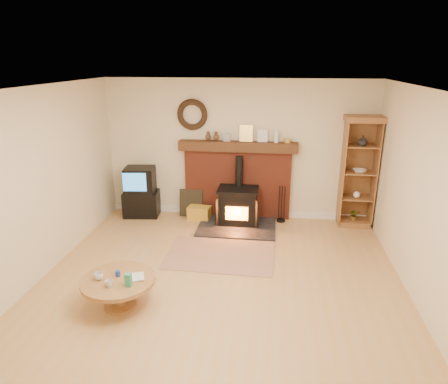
# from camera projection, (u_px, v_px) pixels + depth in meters

# --- Properties ---
(ground) EXTENTS (5.50, 5.50, 0.00)m
(ground) POSITION_uv_depth(u_px,v_px,m) (218.00, 291.00, 5.31)
(ground) COLOR tan
(ground) RESTS_ON ground
(room_shell) EXTENTS (5.02, 5.52, 2.61)m
(room_shell) POSITION_uv_depth(u_px,v_px,m) (216.00, 164.00, 4.85)
(room_shell) COLOR beige
(room_shell) RESTS_ON ground
(chimney_breast) EXTENTS (2.20, 0.22, 1.78)m
(chimney_breast) POSITION_uv_depth(u_px,v_px,m) (238.00, 177.00, 7.56)
(chimney_breast) COLOR maroon
(chimney_breast) RESTS_ON ground
(wood_stove) EXTENTS (1.40, 1.00, 1.25)m
(wood_stove) POSITION_uv_depth(u_px,v_px,m) (238.00, 207.00, 7.33)
(wood_stove) COLOR black
(wood_stove) RESTS_ON ground
(area_rug) EXTENTS (1.69, 1.18, 0.01)m
(area_rug) POSITION_uv_depth(u_px,v_px,m) (220.00, 255.00, 6.26)
(area_rug) COLOR brown
(area_rug) RESTS_ON ground
(tv_unit) EXTENTS (0.71, 0.53, 0.97)m
(tv_unit) POSITION_uv_depth(u_px,v_px,m) (141.00, 193.00, 7.70)
(tv_unit) COLOR black
(tv_unit) RESTS_ON ground
(curio_cabinet) EXTENTS (0.64, 0.46, 2.00)m
(curio_cabinet) POSITION_uv_depth(u_px,v_px,m) (358.00, 172.00, 7.12)
(curio_cabinet) COLOR brown
(curio_cabinet) RESTS_ON ground
(firelog_box) EXTENTS (0.45, 0.31, 0.26)m
(firelog_box) POSITION_uv_depth(u_px,v_px,m) (199.00, 213.00, 7.61)
(firelog_box) COLOR yellow
(firelog_box) RESTS_ON ground
(leaning_painting) EXTENTS (0.45, 0.12, 0.53)m
(leaning_painting) POSITION_uv_depth(u_px,v_px,m) (191.00, 203.00, 7.72)
(leaning_painting) COLOR black
(leaning_painting) RESTS_ON ground
(fire_tools) EXTENTS (0.16, 0.16, 0.70)m
(fire_tools) POSITION_uv_depth(u_px,v_px,m) (281.00, 215.00, 7.51)
(fire_tools) COLOR black
(fire_tools) RESTS_ON ground
(coffee_table) EXTENTS (0.91, 0.91, 0.55)m
(coffee_table) POSITION_uv_depth(u_px,v_px,m) (118.00, 284.00, 4.88)
(coffee_table) COLOR brown
(coffee_table) RESTS_ON ground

